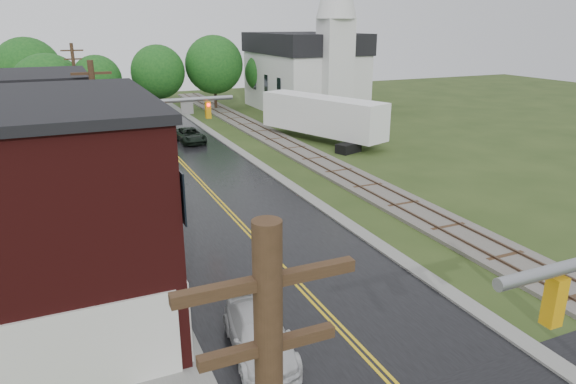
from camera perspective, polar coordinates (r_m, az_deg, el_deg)
main_road at (r=36.54m, az=-9.74°, el=1.13°), size 10.00×90.00×0.02m
curb_right at (r=42.65m, az=-4.43°, el=3.84°), size 0.80×70.00×0.12m
sidewalk_left at (r=30.91m, az=-18.53°, el=-2.81°), size 2.40×50.00×0.12m
yellow_house at (r=30.97m, az=-28.16°, el=2.21°), size 8.00×7.00×6.40m
darkred_building at (r=39.88m, az=-25.87°, el=4.26°), size 7.00×6.00×4.40m
church at (r=64.44m, az=2.23°, el=14.07°), size 10.40×18.40×20.00m
railroad at (r=44.32m, az=1.19°, el=4.59°), size 3.20×80.00×0.30m
traffic_signal_far at (r=31.83m, az=-14.93°, el=7.46°), size 7.34×0.43×7.20m
utility_pole_b at (r=26.65m, az=-20.11°, el=4.35°), size 1.80×0.28×9.00m
utility_pole_c at (r=48.33m, az=-22.34°, el=9.96°), size 1.80×0.28×9.00m
tree_left_e at (r=50.18m, az=-24.81°, el=10.02°), size 6.40×6.40×8.16m
suv_dark at (r=48.66m, az=-10.83°, el=6.18°), size 2.36×4.80×1.31m
pickup_white at (r=17.90m, az=-3.22°, el=-15.57°), size 2.50×4.91×1.36m
semi_trailer at (r=48.19m, az=3.84°, el=8.49°), size 7.25×13.42×4.11m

